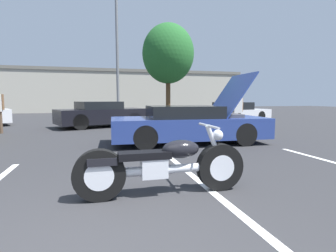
# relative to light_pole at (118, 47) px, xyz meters

# --- Properties ---
(parking_stripe_middle) EXTENTS (0.12, 5.24, 0.01)m
(parking_stripe_middle) POSITION_rel_light_pole_xyz_m (0.20, -14.53, -4.72)
(parking_stripe_middle) COLOR white
(parking_stripe_middle) RESTS_ON ground
(far_building) EXTENTS (32.00, 4.20, 4.40)m
(far_building) POSITION_rel_light_pole_xyz_m (-1.57, 11.37, -2.38)
(far_building) COLOR #B2AD9E
(far_building) RESTS_ON ground
(light_pole) EXTENTS (1.21, 0.28, 8.66)m
(light_pole) POSITION_rel_light_pole_xyz_m (0.00, 0.00, 0.00)
(light_pole) COLOR slate
(light_pole) RESTS_ON ground
(tree_background) EXTENTS (3.58, 3.58, 6.54)m
(tree_background) POSITION_rel_light_pole_xyz_m (3.42, 0.11, -0.26)
(tree_background) COLOR brown
(tree_background) RESTS_ON ground
(motorcycle) EXTENTS (2.43, 0.70, 0.98)m
(motorcycle) POSITION_rel_light_pole_xyz_m (-0.53, -14.35, -4.30)
(motorcycle) COLOR black
(motorcycle) RESTS_ON ground
(show_car_hood_open) EXTENTS (4.74, 2.06, 2.13)m
(show_car_hood_open) POSITION_rel_light_pole_xyz_m (1.31, -10.33, -4.14)
(show_car_hood_open) COLOR navy
(show_car_hood_open) RESTS_ON ground
(parked_car_right_row) EXTENTS (4.70, 2.68, 1.15)m
(parked_car_right_row) POSITION_rel_light_pole_xyz_m (6.68, -3.44, -4.17)
(parked_car_right_row) COLOR silver
(parked_car_right_row) RESTS_ON ground
(parked_car_mid_right_row) EXTENTS (4.58, 3.14, 1.22)m
(parked_car_mid_right_row) POSITION_rel_light_pole_xyz_m (-1.21, -4.72, -4.12)
(parked_car_mid_right_row) COLOR black
(parked_car_mid_right_row) RESTS_ON ground
(spectator_near_motorcycle) EXTENTS (0.52, 0.22, 1.71)m
(spectator_near_motorcycle) POSITION_rel_light_pole_xyz_m (4.21, -7.20, -3.70)
(spectator_near_motorcycle) COLOR #333338
(spectator_near_motorcycle) RESTS_ON ground
(spectator_by_show_car) EXTENTS (0.52, 0.21, 1.59)m
(spectator_by_show_car) POSITION_rel_light_pole_xyz_m (4.15, -8.18, -3.79)
(spectator_by_show_car) COLOR gray
(spectator_by_show_car) RESTS_ON ground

